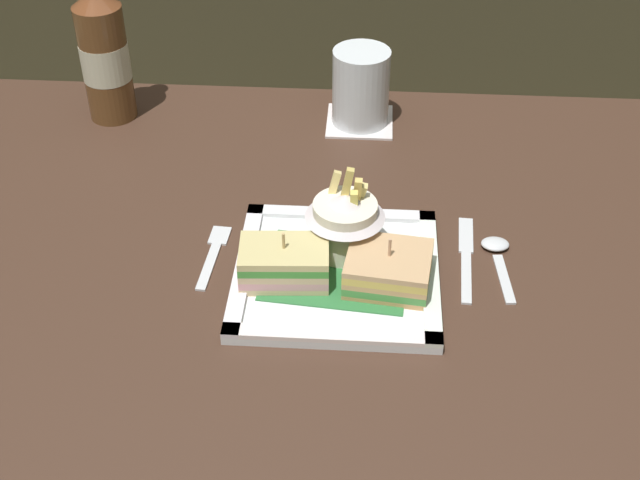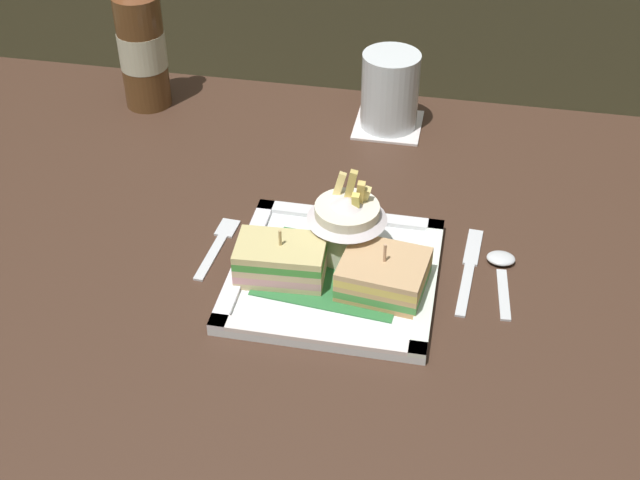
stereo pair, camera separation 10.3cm
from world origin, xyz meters
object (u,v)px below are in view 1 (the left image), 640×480
(dining_table, at_px, (305,308))
(sandwich_half_right, at_px, (388,269))
(water_glass, at_px, (361,91))
(knife, at_px, (466,255))
(square_plate, at_px, (337,273))
(sandwich_half_left, at_px, (284,263))
(spoon, at_px, (497,252))
(fries_cup, at_px, (345,217))
(beer_bottle, at_px, (104,53))
(fork, at_px, (214,253))

(dining_table, xyz_separation_m, sandwich_half_right, (0.10, -0.06, 0.12))
(water_glass, height_order, knife, water_glass)
(square_plate, distance_m, sandwich_half_left, 0.07)
(sandwich_half_left, xyz_separation_m, spoon, (0.26, 0.07, -0.03))
(sandwich_half_right, height_order, fries_cup, fries_cup)
(beer_bottle, bearing_deg, sandwich_half_right, -41.85)
(dining_table, bearing_deg, square_plate, -44.53)
(sandwich_half_right, distance_m, fries_cup, 0.09)
(knife, bearing_deg, fork, -177.07)
(dining_table, distance_m, spoon, 0.26)
(fries_cup, bearing_deg, dining_table, -176.05)
(sandwich_half_right, xyz_separation_m, knife, (0.10, 0.07, -0.03))
(sandwich_half_left, distance_m, spoon, 0.27)
(dining_table, height_order, sandwich_half_left, sandwich_half_left)
(fork, relative_size, spoon, 1.04)
(dining_table, distance_m, fork, 0.15)
(water_glass, distance_m, fork, 0.37)
(dining_table, xyz_separation_m, fork, (-0.11, -0.01, 0.09))
(beer_bottle, height_order, fork, beer_bottle)
(square_plate, distance_m, sandwich_half_right, 0.07)
(sandwich_half_right, bearing_deg, fries_cup, 130.56)
(knife, bearing_deg, beer_bottle, 149.19)
(square_plate, height_order, spoon, square_plate)
(sandwich_half_right, distance_m, water_glass, 0.38)
(dining_table, bearing_deg, sandwich_half_left, -107.04)
(beer_bottle, xyz_separation_m, water_glass, (0.38, 0.00, -0.05))
(sandwich_half_left, height_order, beer_bottle, beer_bottle)
(beer_bottle, bearing_deg, square_plate, -44.97)
(fries_cup, height_order, water_glass, fries_cup)
(dining_table, height_order, water_glass, water_glass)
(dining_table, xyz_separation_m, water_glass, (0.06, 0.32, 0.15))
(spoon, bearing_deg, sandwich_half_left, -164.36)
(sandwich_half_right, bearing_deg, knife, 35.26)
(beer_bottle, distance_m, spoon, 0.65)
(fork, xyz_separation_m, spoon, (0.35, 0.02, 0.00))
(dining_table, relative_size, square_plate, 5.41)
(fries_cup, bearing_deg, sandwich_half_left, -137.53)
(sandwich_half_left, height_order, knife, sandwich_half_left)
(sandwich_half_right, bearing_deg, sandwich_half_left, 180.00)
(spoon, bearing_deg, water_glass, 120.04)
(sandwich_half_left, relative_size, beer_bottle, 0.40)
(water_glass, distance_m, spoon, 0.36)
(beer_bottle, bearing_deg, knife, -30.81)
(fork, bearing_deg, knife, 2.93)
(knife, bearing_deg, sandwich_half_left, -162.53)
(sandwich_half_right, height_order, spoon, sandwich_half_right)
(dining_table, bearing_deg, fries_cup, 3.95)
(sandwich_half_right, height_order, beer_bottle, beer_bottle)
(square_plate, distance_m, fork, 0.16)
(dining_table, xyz_separation_m, fries_cup, (0.05, 0.00, 0.15))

